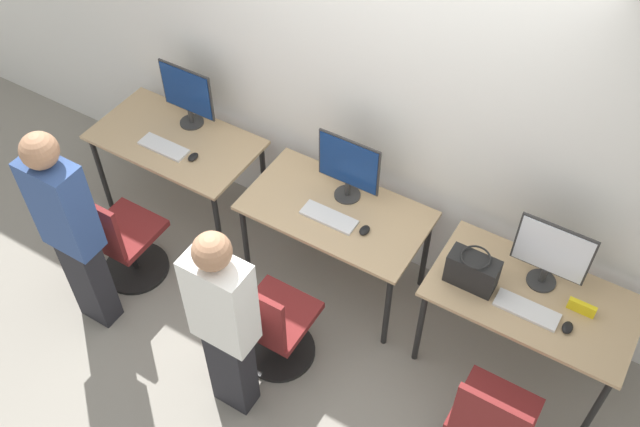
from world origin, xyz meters
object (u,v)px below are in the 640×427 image
at_px(monitor_left, 187,94).
at_px(office_chair_right, 489,426).
at_px(mouse_right, 567,328).
at_px(office_chair_left, 122,242).
at_px(mouse_left, 193,157).
at_px(person_center, 224,322).
at_px(mouse_center, 365,230).
at_px(keyboard_center, 329,217).
at_px(person_left, 70,228).
at_px(keyboard_right, 527,310).
at_px(handbag, 472,271).
at_px(office_chair_center, 273,327).
at_px(monitor_right, 551,253).
at_px(monitor_center, 349,167).
at_px(keyboard_left, 164,147).

relative_size(monitor_left, office_chair_right, 0.54).
bearing_deg(mouse_right, office_chair_left, -168.07).
xyz_separation_m(mouse_left, person_center, (1.04, -1.04, 0.09)).
distance_m(mouse_center, office_chair_right, 1.38).
distance_m(monitor_left, keyboard_center, 1.40).
bearing_deg(keyboard_center, person_center, -93.07).
bearing_deg(person_center, mouse_left, 135.10).
relative_size(monitor_left, person_center, 0.31).
bearing_deg(mouse_left, person_left, -98.28).
distance_m(monitor_left, person_left, 1.31).
bearing_deg(keyboard_right, handbag, 177.12).
relative_size(office_chair_left, person_left, 0.54).
relative_size(office_chair_center, keyboard_right, 2.39).
height_order(office_chair_left, keyboard_right, office_chair_left).
bearing_deg(mouse_left, monitor_left, 129.34).
bearing_deg(keyboard_center, monitor_right, 9.28).
height_order(office_chair_left, handbag, handbag).
bearing_deg(person_left, mouse_center, 34.32).
height_order(person_center, handbag, person_center).
height_order(monitor_left, office_chair_left, monitor_left).
xyz_separation_m(monitor_center, mouse_center, (0.25, -0.23, -0.25)).
bearing_deg(monitor_right, keyboard_left, -174.73).
xyz_separation_m(person_left, person_center, (1.19, -0.04, -0.05)).
height_order(office_chair_center, person_center, person_center).
height_order(monitor_center, mouse_center, monitor_center).
bearing_deg(handbag, keyboard_left, -179.55).
relative_size(person_left, mouse_right, 18.33).
height_order(person_left, keyboard_center, person_left).
distance_m(monitor_right, handbag, 0.46).
bearing_deg(monitor_left, monitor_right, -1.60).
bearing_deg(office_chair_right, person_left, -171.39).
height_order(person_left, keyboard_right, person_left).
relative_size(mouse_left, keyboard_right, 0.24).
distance_m(monitor_center, keyboard_center, 0.35).
height_order(keyboard_center, handbag, handbag).
distance_m(monitor_left, office_chair_center, 1.78).
xyz_separation_m(office_chair_left, monitor_center, (1.30, 0.88, 0.64)).
xyz_separation_m(office_chair_center, office_chair_right, (1.43, 0.08, 0.00)).
xyz_separation_m(mouse_center, office_chair_center, (-0.26, -0.70, -0.40)).
height_order(monitor_right, handbag, monitor_right).
distance_m(monitor_center, mouse_center, 0.42).
distance_m(mouse_center, mouse_right, 1.33).
bearing_deg(mouse_right, monitor_right, 133.69).
xyz_separation_m(mouse_right, office_chair_right, (-0.17, -0.57, -0.40)).
xyz_separation_m(person_center, office_chair_right, (1.48, 0.44, -0.48)).
bearing_deg(monitor_left, person_center, -46.10).
bearing_deg(mouse_left, office_chair_left, -107.33).
bearing_deg(mouse_center, mouse_left, -179.05).
height_order(office_chair_left, monitor_center, monitor_center).
bearing_deg(office_chair_left, person_center, -18.07).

